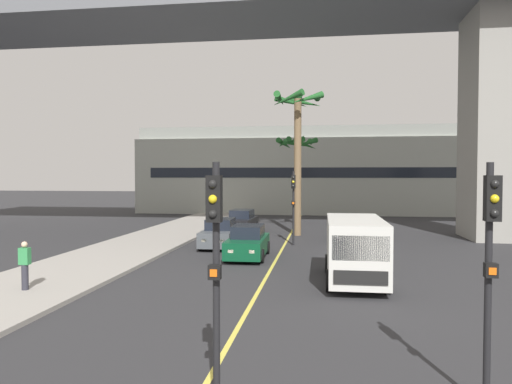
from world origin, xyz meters
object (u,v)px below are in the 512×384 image
Objects in this scene: car_queue_front at (348,228)px; traffic_light_right_far_corner at (490,251)px; palm_tree_mid_median at (297,150)px; car_queue_fourth at (248,243)px; traffic_light_median_near at (215,252)px; traffic_light_median_far at (293,197)px; car_queue_second at (242,222)px; pedestrian_near_crosswalk at (25,265)px; car_queue_third at (220,234)px; palm_tree_near_median at (298,127)px; delivery_van at (355,248)px.

traffic_light_right_far_corner is (1.28, -21.23, 1.99)m from car_queue_front.
car_queue_fourth is at bearing -95.15° from palm_tree_mid_median.
traffic_light_median_near is 19.38m from traffic_light_median_far.
car_queue_front is 0.58× the size of palm_tree_mid_median.
car_queue_front and car_queue_second have the same top height.
pedestrian_near_crosswalk reaches higher than car_queue_fourth.
car_queue_third is 18.73m from traffic_light_median_near.
car_queue_second is (-7.13, 3.07, 0.00)m from car_queue_front.
car_queue_front is at bearing 54.10° from car_queue_fourth.
car_queue_front is 21.36m from traffic_light_right_far_corner.
car_queue_fourth is at bearing 97.03° from traffic_light_median_near.
car_queue_fourth is 0.98× the size of traffic_light_median_far.
traffic_light_right_far_corner is 30.89m from palm_tree_mid_median.
traffic_light_median_near is 24.30m from palm_tree_near_median.
car_queue_front is at bearing -30.59° from palm_tree_near_median.
pedestrian_near_crosswalk is (-11.02, -3.34, -0.29)m from delivery_van.
traffic_light_median_far reaches higher than car_queue_third.
traffic_light_median_near is at bearing -170.16° from traffic_light_right_far_corner.
car_queue_third is 3.83m from car_queue_fourth.
palm_tree_near_median is at bearing -16.70° from car_queue_second.
car_queue_second is 0.44× the size of palm_tree_near_median.
car_queue_second is at bearing 101.42° from car_queue_fourth.
car_queue_third is 1.01× the size of car_queue_fourth.
traffic_light_median_far is (3.98, 1.18, 1.99)m from car_queue_third.
traffic_light_right_far_corner is (6.37, -14.19, 1.99)m from car_queue_fourth.
pedestrian_near_crosswalk is at bearing -107.72° from palm_tree_mid_median.
traffic_light_right_far_corner is 2.59× the size of pedestrian_near_crosswalk.
palm_tree_mid_median is at bearing 84.85° from car_queue_fourth.
pedestrian_near_crosswalk is (-11.35, -15.04, 0.28)m from car_queue_front.
delivery_van is at bearing 99.53° from traffic_light_right_far_corner.
car_queue_front is 22.34m from traffic_light_median_near.
palm_tree_mid_median is at bearing 111.80° from car_queue_front.
traffic_light_median_far is at bearing 66.55° from car_queue_fourth.
car_queue_fourth is 2.55× the size of pedestrian_near_crosswalk.
car_queue_third is (-0.03, -6.87, 0.00)m from car_queue_second.
palm_tree_mid_median is (-0.39, 31.10, 3.26)m from traffic_light_median_near.
pedestrian_near_crosswalk is at bearing 139.29° from traffic_light_median_near.
delivery_van is (4.77, -4.66, 0.57)m from car_queue_fourth.
car_queue_fourth is at bearing -78.58° from car_queue_second.
car_queue_fourth is at bearing -102.04° from palm_tree_near_median.
traffic_light_median_near is (-3.24, -22.01, 1.99)m from car_queue_front.
car_queue_second is at bearing 114.76° from delivery_van.
palm_tree_mid_median reaches higher than traffic_light_median_near.
car_queue_third is 19.46m from traffic_light_right_far_corner.
traffic_light_right_far_corner is at bearing 9.84° from traffic_light_median_near.
traffic_light_median_near is 2.59× the size of pedestrian_near_crosswalk.
palm_tree_mid_median is 4.37× the size of pedestrian_near_crosswalk.
traffic_light_right_far_corner is at bearing -70.91° from car_queue_second.
car_queue_second is 0.79× the size of delivery_van.
traffic_light_right_far_corner is at bearing -80.47° from delivery_van.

